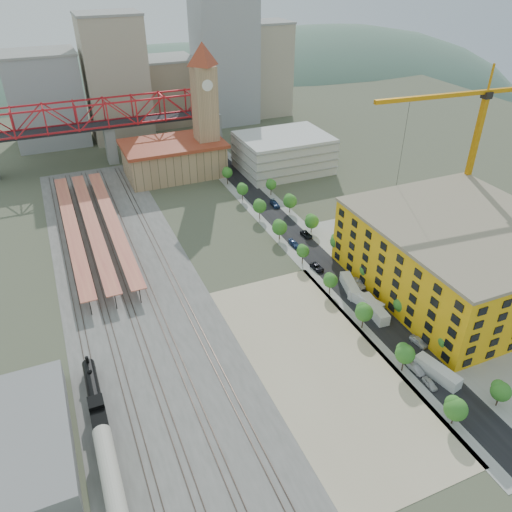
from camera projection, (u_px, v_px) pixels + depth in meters
name	position (u px, v px, depth m)	size (l,w,h in m)	color
ground	(276.00, 282.00, 132.82)	(400.00, 400.00, 0.00)	#474C38
ballast_strip	(128.00, 278.00, 134.40)	(36.00, 165.00, 0.06)	#605E59
dirt_lot	(322.00, 363.00, 106.90)	(28.00, 67.00, 0.06)	tan
street_asphalt	(303.00, 244.00, 149.85)	(12.00, 170.00, 0.06)	black
sidewalk_west	(286.00, 247.00, 148.01)	(3.00, 170.00, 0.04)	gray
sidewalk_east	(319.00, 240.00, 151.69)	(3.00, 170.00, 0.04)	gray
construction_pad	(461.00, 283.00, 132.26)	(50.00, 90.00, 0.06)	gray
rail_tracks	(121.00, 279.00, 133.73)	(26.56, 160.00, 0.18)	#382B23
platform_canopies	(92.00, 224.00, 152.07)	(16.00, 80.00, 4.12)	#DB7D54
station_hall	(174.00, 158.00, 191.54)	(38.00, 24.00, 13.10)	tan
clock_tower	(205.00, 98.00, 182.67)	(12.00, 12.00, 52.00)	tan
parking_garage	(283.00, 153.00, 195.73)	(34.00, 26.00, 14.00)	silver
truss_bridge	(106.00, 117.00, 196.33)	(94.00, 9.60, 25.60)	gray
construction_building	(460.00, 256.00, 126.29)	(44.60, 50.60, 18.80)	yellow
warehouse	(4.00, 448.00, 86.02)	(22.00, 32.00, 5.00)	gray
street_trees	(319.00, 260.00, 142.07)	(15.40, 124.40, 8.00)	#346E21
skyline	(163.00, 79.00, 234.19)	(133.00, 46.00, 60.00)	#9EA0A3
distant_hills	(186.00, 178.00, 392.77)	(647.00, 264.00, 227.00)	#4C6B59
locomotive	(95.00, 397.00, 96.41)	(2.84, 21.89, 5.47)	black
coach	(111.00, 478.00, 80.52)	(3.14, 18.24, 5.73)	#28321B
tower_crane	(468.00, 136.00, 139.95)	(46.71, 5.60, 49.91)	orange
site_trailer_a	(437.00, 372.00, 102.88)	(2.67, 10.13, 2.77)	silver
site_trailer_b	(374.00, 309.00, 120.55)	(2.73, 10.37, 2.84)	silver
site_trailer_c	(366.00, 302.00, 123.33)	(2.47, 9.39, 2.57)	silver
site_trailer_d	(350.00, 286.00, 128.93)	(2.59, 9.83, 2.69)	silver
car_0	(430.00, 384.00, 101.12)	(1.54, 3.82, 1.30)	silver
car_1	(416.00, 369.00, 104.59)	(1.44, 4.13, 1.36)	#9A999E
car_2	(317.00, 267.00, 137.58)	(2.24, 4.87, 1.35)	black
car_3	(294.00, 244.00, 148.48)	(1.90, 4.66, 1.35)	navy
car_4	(419.00, 342.00, 111.67)	(1.81, 4.50, 1.53)	silver
car_5	(358.00, 284.00, 130.78)	(1.68, 4.80, 1.58)	#9D9CA1
car_6	(306.00, 235.00, 153.21)	(2.23, 4.83, 1.34)	black
car_7	(275.00, 204.00, 171.04)	(2.18, 5.36, 1.56)	navy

